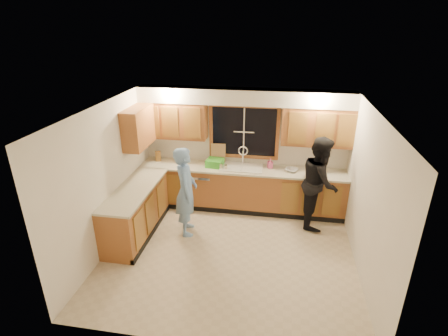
% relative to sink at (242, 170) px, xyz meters
% --- Properties ---
extents(floor, '(4.20, 4.20, 0.00)m').
position_rel_sink_xyz_m(floor, '(0.00, -1.60, -0.86)').
color(floor, beige).
rests_on(floor, ground).
extents(ceiling, '(4.20, 4.20, 0.00)m').
position_rel_sink_xyz_m(ceiling, '(0.00, -1.60, 1.64)').
color(ceiling, silver).
extents(wall_back, '(4.20, 0.00, 4.20)m').
position_rel_sink_xyz_m(wall_back, '(0.00, 0.30, 0.39)').
color(wall_back, white).
rests_on(wall_back, ground).
extents(wall_left, '(0.00, 3.80, 3.80)m').
position_rel_sink_xyz_m(wall_left, '(-2.10, -1.60, 0.39)').
color(wall_left, white).
rests_on(wall_left, ground).
extents(wall_right, '(0.00, 3.80, 3.80)m').
position_rel_sink_xyz_m(wall_right, '(2.10, -1.60, 0.39)').
color(wall_right, white).
rests_on(wall_right, ground).
extents(base_cabinets_back, '(4.20, 0.60, 0.88)m').
position_rel_sink_xyz_m(base_cabinets_back, '(0.00, -0.00, -0.42)').
color(base_cabinets_back, '#A56130').
rests_on(base_cabinets_back, ground).
extents(base_cabinets_left, '(0.60, 1.90, 0.88)m').
position_rel_sink_xyz_m(base_cabinets_left, '(-1.80, -1.25, -0.42)').
color(base_cabinets_left, '#A56130').
rests_on(base_cabinets_left, ground).
extents(countertop_back, '(4.20, 0.63, 0.04)m').
position_rel_sink_xyz_m(countertop_back, '(0.00, -0.02, 0.04)').
color(countertop_back, beige).
rests_on(countertop_back, base_cabinets_back).
extents(countertop_left, '(0.63, 1.90, 0.04)m').
position_rel_sink_xyz_m(countertop_left, '(-1.79, -1.25, 0.04)').
color(countertop_left, beige).
rests_on(countertop_left, base_cabinets_left).
extents(upper_cabinets_left, '(1.35, 0.33, 0.75)m').
position_rel_sink_xyz_m(upper_cabinets_left, '(-1.43, 0.13, 0.96)').
color(upper_cabinets_left, '#A56130').
rests_on(upper_cabinets_left, wall_back).
extents(upper_cabinets_right, '(1.35, 0.33, 0.75)m').
position_rel_sink_xyz_m(upper_cabinets_right, '(1.43, 0.13, 0.96)').
color(upper_cabinets_right, '#A56130').
rests_on(upper_cabinets_right, wall_back).
extents(upper_cabinets_return, '(0.33, 0.90, 0.75)m').
position_rel_sink_xyz_m(upper_cabinets_return, '(-1.94, -0.48, 0.96)').
color(upper_cabinets_return, '#A56130').
rests_on(upper_cabinets_return, wall_left).
extents(soffit, '(4.20, 0.35, 0.30)m').
position_rel_sink_xyz_m(soffit, '(0.00, 0.12, 1.49)').
color(soffit, silver).
rests_on(soffit, wall_back).
extents(window_frame, '(1.44, 0.03, 1.14)m').
position_rel_sink_xyz_m(window_frame, '(0.00, 0.29, 0.74)').
color(window_frame, black).
rests_on(window_frame, wall_back).
extents(sink, '(0.86, 0.52, 0.57)m').
position_rel_sink_xyz_m(sink, '(0.00, 0.00, 0.00)').
color(sink, white).
rests_on(sink, countertop_back).
extents(dishwasher, '(0.60, 0.56, 0.82)m').
position_rel_sink_xyz_m(dishwasher, '(-0.85, -0.01, -0.45)').
color(dishwasher, silver).
rests_on(dishwasher, floor).
extents(stove, '(0.58, 0.75, 0.90)m').
position_rel_sink_xyz_m(stove, '(-1.80, -1.82, -0.41)').
color(stove, silver).
rests_on(stove, floor).
extents(man, '(0.54, 0.70, 1.69)m').
position_rel_sink_xyz_m(man, '(-0.88, -1.07, -0.02)').
color(man, '#76A2DF').
rests_on(man, floor).
extents(woman, '(0.72, 0.90, 1.77)m').
position_rel_sink_xyz_m(woman, '(1.53, -0.36, 0.02)').
color(woman, black).
rests_on(woman, floor).
extents(knife_block, '(0.14, 0.13, 0.21)m').
position_rel_sink_xyz_m(knife_block, '(-1.81, 0.09, 0.16)').
color(knife_block, '#A26E2C').
rests_on(knife_block, countertop_back).
extents(cutting_board, '(0.31, 0.13, 0.40)m').
position_rel_sink_xyz_m(cutting_board, '(-0.52, 0.22, 0.26)').
color(cutting_board, tan).
rests_on(cutting_board, countertop_back).
extents(dish_crate, '(0.36, 0.34, 0.15)m').
position_rel_sink_xyz_m(dish_crate, '(-0.55, -0.01, 0.13)').
color(dish_crate, green).
rests_on(dish_crate, countertop_back).
extents(soap_bottle, '(0.12, 0.12, 0.21)m').
position_rel_sink_xyz_m(soap_bottle, '(0.57, 0.09, 0.16)').
color(soap_bottle, '#DC538D').
rests_on(soap_bottle, countertop_back).
extents(bowl, '(0.32, 0.32, 0.06)m').
position_rel_sink_xyz_m(bowl, '(1.00, -0.01, 0.08)').
color(bowl, silver).
rests_on(bowl, countertop_back).
extents(can_left, '(0.08, 0.08, 0.12)m').
position_rel_sink_xyz_m(can_left, '(-0.41, -0.14, 0.12)').
color(can_left, '#BAAD8F').
rests_on(can_left, countertop_back).
extents(can_right, '(0.07, 0.07, 0.11)m').
position_rel_sink_xyz_m(can_right, '(-0.30, -0.15, 0.11)').
color(can_right, '#BAAD8F').
rests_on(can_right, countertop_back).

